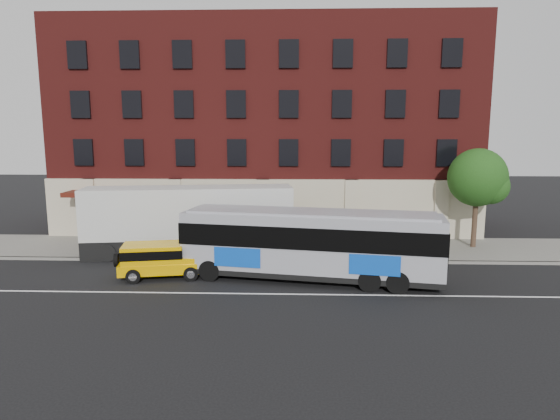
{
  "coord_description": "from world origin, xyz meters",
  "views": [
    {
      "loc": [
        2.31,
        -20.73,
        7.42
      ],
      "look_at": [
        1.39,
        5.5,
        3.09
      ],
      "focal_mm": 31.0,
      "sensor_mm": 36.0,
      "label": 1
    }
  ],
  "objects_px": {
    "street_tree": "(478,180)",
    "sign_pole": "(109,235)",
    "city_bus": "(311,242)",
    "shipping_container": "(189,221)",
    "yellow_suv": "(159,258)"
  },
  "relations": [
    {
      "from": "city_bus",
      "to": "yellow_suv",
      "type": "distance_m",
      "value": 7.76
    },
    {
      "from": "city_bus",
      "to": "shipping_container",
      "type": "bearing_deg",
      "value": 145.59
    },
    {
      "from": "street_tree",
      "to": "yellow_suv",
      "type": "distance_m",
      "value": 19.69
    },
    {
      "from": "street_tree",
      "to": "sign_pole",
      "type": "bearing_deg",
      "value": -171.39
    },
    {
      "from": "street_tree",
      "to": "city_bus",
      "type": "bearing_deg",
      "value": -147.23
    },
    {
      "from": "city_bus",
      "to": "yellow_suv",
      "type": "bearing_deg",
      "value": 178.69
    },
    {
      "from": "yellow_suv",
      "to": "shipping_container",
      "type": "distance_m",
      "value": 4.86
    },
    {
      "from": "sign_pole",
      "to": "yellow_suv",
      "type": "xyz_separation_m",
      "value": [
        3.8,
        -3.27,
        -0.45
      ]
    },
    {
      "from": "city_bus",
      "to": "sign_pole",
      "type": "bearing_deg",
      "value": 163.35
    },
    {
      "from": "sign_pole",
      "to": "street_tree",
      "type": "distance_m",
      "value": 22.49
    },
    {
      "from": "sign_pole",
      "to": "yellow_suv",
      "type": "height_order",
      "value": "sign_pole"
    },
    {
      "from": "sign_pole",
      "to": "yellow_suv",
      "type": "distance_m",
      "value": 5.03
    },
    {
      "from": "city_bus",
      "to": "shipping_container",
      "type": "relative_size",
      "value": 1.05
    },
    {
      "from": "sign_pole",
      "to": "city_bus",
      "type": "height_order",
      "value": "city_bus"
    },
    {
      "from": "sign_pole",
      "to": "city_bus",
      "type": "bearing_deg",
      "value": -16.65
    }
  ]
}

